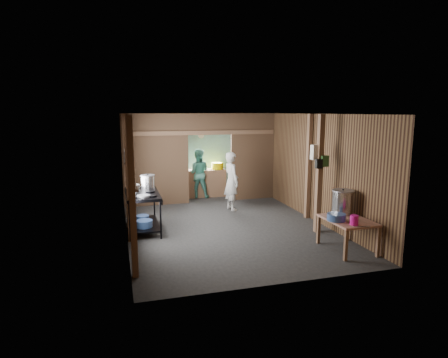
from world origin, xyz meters
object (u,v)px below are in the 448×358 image
object	(u,v)px
stock_pot	(342,202)
gas_range	(143,212)
cook	(232,181)
stove_pot_large	(148,182)
pink_bucket	(354,220)
prep_table	(347,235)
yellow_tub	(217,166)

from	to	relation	value
stock_pot	gas_range	bearing A→B (deg)	153.61
cook	stove_pot_large	bearing A→B (deg)	99.35
gas_range	stock_pot	xyz separation A→B (m)	(3.84, -1.90, 0.41)
gas_range	pink_bucket	bearing A→B (deg)	-36.28
prep_table	cook	xyz separation A→B (m)	(-1.25, 3.58, 0.48)
prep_table	yellow_tub	world-z (taller)	yellow_tub
pink_bucket	yellow_tub	bearing A→B (deg)	100.44
stove_pot_large	cook	world-z (taller)	cook
stove_pot_large	prep_table	bearing A→B (deg)	-38.39
gas_range	stock_pot	distance (m)	4.30
stock_pot	yellow_tub	xyz separation A→B (m)	(-1.29, 5.02, 0.11)
gas_range	stove_pot_large	size ratio (longest dim) A/B	4.44
stove_pot_large	pink_bucket	world-z (taller)	stove_pot_large
gas_range	stove_pot_large	distance (m)	0.79
stove_pot_large	cook	size ratio (longest dim) A/B	0.21
stove_pot_large	yellow_tub	xyz separation A→B (m)	(2.38, 2.62, -0.07)
prep_table	stove_pot_large	xyz separation A→B (m)	(-3.54, 2.80, 0.72)
stock_pot	pink_bucket	bearing A→B (deg)	-107.06
stock_pot	prep_table	bearing A→B (deg)	-107.57
stock_pot	pink_bucket	distance (m)	0.79
yellow_tub	pink_bucket	bearing A→B (deg)	-79.56
pink_bucket	cook	size ratio (longest dim) A/B	0.11
gas_range	prep_table	world-z (taller)	gas_range
prep_table	pink_bucket	size ratio (longest dim) A/B	5.84
stock_pot	cook	size ratio (longest dim) A/B	0.32
gas_range	prep_table	xyz separation A→B (m)	(3.71, -2.31, -0.13)
stove_pot_large	gas_range	bearing A→B (deg)	-108.85
gas_range	cook	distance (m)	2.80
prep_table	yellow_tub	xyz separation A→B (m)	(-1.16, 5.42, 0.65)
stove_pot_large	stock_pot	world-z (taller)	stove_pot_large
stove_pot_large	cook	distance (m)	2.43
stove_pot_large	stock_pot	distance (m)	4.39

